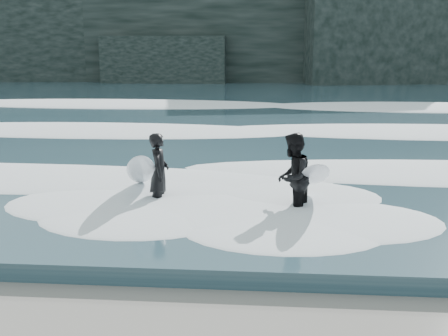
{
  "coord_description": "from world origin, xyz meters",
  "views": [
    {
      "loc": [
        0.66,
        -4.35,
        3.42
      ],
      "look_at": [
        -0.24,
        6.5,
        1.0
      ],
      "focal_mm": 45.0,
      "sensor_mm": 36.0,
      "label": 1
    }
  ],
  "objects": [
    {
      "name": "sea",
      "position": [
        0.0,
        29.0,
        0.15
      ],
      "size": [
        90.0,
        52.0,
        0.3
      ],
      "primitive_type": "cube",
      "color": "#2B4752",
      "rests_on": "ground"
    },
    {
      "name": "headland",
      "position": [
        0.0,
        46.0,
        5.0
      ],
      "size": [
        70.0,
        9.0,
        10.0
      ],
      "primitive_type": "cube",
      "color": "black",
      "rests_on": "ground"
    },
    {
      "name": "foam_near",
      "position": [
        0.0,
        9.0,
        0.4
      ],
      "size": [
        60.0,
        3.2,
        0.2
      ],
      "primitive_type": "ellipsoid",
      "color": "white",
      "rests_on": "sea"
    },
    {
      "name": "foam_mid",
      "position": [
        0.0,
        16.0,
        0.42
      ],
      "size": [
        60.0,
        4.0,
        0.24
      ],
      "primitive_type": "ellipsoid",
      "color": "white",
      "rests_on": "sea"
    },
    {
      "name": "foam_far",
      "position": [
        0.0,
        25.0,
        0.45
      ],
      "size": [
        60.0,
        4.8,
        0.3
      ],
      "primitive_type": "ellipsoid",
      "color": "white",
      "rests_on": "sea"
    },
    {
      "name": "surfer_left",
      "position": [
        -1.71,
        6.75,
        0.83
      ],
      "size": [
        1.14,
        2.09,
        1.65
      ],
      "color": "black",
      "rests_on": "ground"
    },
    {
      "name": "surfer_right",
      "position": [
        1.15,
        6.28,
        0.89
      ],
      "size": [
        1.15,
        1.91,
        1.76
      ],
      "color": "black",
      "rests_on": "ground"
    }
  ]
}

